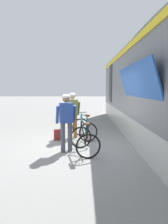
{
  "coord_description": "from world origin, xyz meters",
  "views": [
    {
      "loc": [
        0.16,
        -6.47,
        1.94
      ],
      "look_at": [
        0.13,
        0.97,
        1.05
      ],
      "focal_mm": 32.14,
      "sensor_mm": 36.0,
      "label": 1
    }
  ],
  "objects_px": {
    "cyclist_near_in_blue": "(67,118)",
    "bicycle_near_black": "(85,140)",
    "cyclist_far_in_olive": "(73,111)",
    "bicycle_far_teal": "(85,128)",
    "water_bottle_near_the_bikes": "(87,138)",
    "backpack_on_platform": "(59,135)"
  },
  "relations": [
    {
      "from": "cyclist_far_in_olive",
      "to": "bicycle_near_black",
      "type": "bearing_deg",
      "value": -76.33
    },
    {
      "from": "cyclist_far_in_olive",
      "to": "bicycle_near_black",
      "type": "xyz_separation_m",
      "value": [
        0.46,
        -1.88,
        -0.65
      ]
    },
    {
      "from": "cyclist_far_in_olive",
      "to": "backpack_on_platform",
      "type": "xyz_separation_m",
      "value": [
        -0.53,
        -0.36,
        -0.85
      ]
    },
    {
      "from": "bicycle_far_teal",
      "to": "backpack_on_platform",
      "type": "xyz_separation_m",
      "value": [
        -0.99,
        -0.23,
        -0.2
      ]
    },
    {
      "from": "bicycle_near_black",
      "to": "bicycle_far_teal",
      "type": "height_order",
      "value": "same"
    },
    {
      "from": "cyclist_near_in_blue",
      "to": "cyclist_far_in_olive",
      "type": "xyz_separation_m",
      "value": [
        0.09,
        1.73,
        0.0
      ]
    },
    {
      "from": "backpack_on_platform",
      "to": "water_bottle_near_the_bikes",
      "type": "xyz_separation_m",
      "value": [
        1.07,
        -0.12,
        -0.11
      ]
    },
    {
      "from": "cyclist_near_in_blue",
      "to": "bicycle_near_black",
      "type": "bearing_deg",
      "value": -15.2
    },
    {
      "from": "water_bottle_near_the_bikes",
      "to": "cyclist_far_in_olive",
      "type": "bearing_deg",
      "value": 138.6
    },
    {
      "from": "cyclist_near_in_blue",
      "to": "backpack_on_platform",
      "type": "distance_m",
      "value": 1.68
    },
    {
      "from": "bicycle_far_teal",
      "to": "water_bottle_near_the_bikes",
      "type": "distance_m",
      "value": 0.48
    },
    {
      "from": "cyclist_near_in_blue",
      "to": "water_bottle_near_the_bikes",
      "type": "relative_size",
      "value": 9.74
    },
    {
      "from": "cyclist_near_in_blue",
      "to": "cyclist_far_in_olive",
      "type": "height_order",
      "value": "same"
    },
    {
      "from": "bicycle_near_black",
      "to": "water_bottle_near_the_bikes",
      "type": "relative_size",
      "value": 6.62
    },
    {
      "from": "bicycle_near_black",
      "to": "bicycle_far_teal",
      "type": "bearing_deg",
      "value": 89.91
    },
    {
      "from": "cyclist_far_in_olive",
      "to": "bicycle_near_black",
      "type": "distance_m",
      "value": 2.04
    },
    {
      "from": "cyclist_near_in_blue",
      "to": "bicycle_far_teal",
      "type": "bearing_deg",
      "value": 71.19
    },
    {
      "from": "bicycle_near_black",
      "to": "backpack_on_platform",
      "type": "relative_size",
      "value": 2.99
    },
    {
      "from": "bicycle_near_black",
      "to": "backpack_on_platform",
      "type": "height_order",
      "value": "bicycle_near_black"
    },
    {
      "from": "bicycle_far_teal",
      "to": "backpack_on_platform",
      "type": "bearing_deg",
      "value": -166.86
    },
    {
      "from": "bicycle_far_teal",
      "to": "cyclist_near_in_blue",
      "type": "bearing_deg",
      "value": -108.81
    },
    {
      "from": "water_bottle_near_the_bikes",
      "to": "backpack_on_platform",
      "type": "bearing_deg",
      "value": 173.57
    }
  ]
}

